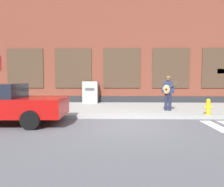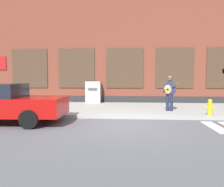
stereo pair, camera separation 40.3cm
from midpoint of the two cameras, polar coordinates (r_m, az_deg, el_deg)
ground_plane at (r=8.09m, az=4.21°, el=-8.39°), size 160.00×160.00×0.00m
sidewalk at (r=11.83m, az=4.17°, el=-4.04°), size 28.00×5.05×0.14m
building_backdrop at (r=16.33m, az=4.21°, el=10.49°), size 28.00×4.06×7.14m
red_car at (r=9.27m, az=-25.53°, el=-2.35°), size 4.66×2.09×1.53m
busker at (r=10.91m, az=15.80°, el=0.58°), size 0.72×0.64×1.70m
utility_box at (r=13.96m, az=-4.09°, el=0.35°), size 0.95×0.59×1.38m
fire_hydrant at (r=10.31m, az=25.23°, el=-3.30°), size 0.38×0.20×0.70m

